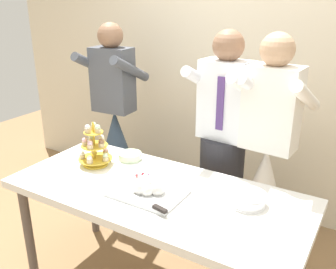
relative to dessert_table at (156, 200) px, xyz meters
The scene contains 9 objects.
rear_wall 1.60m from the dessert_table, 90.00° to the left, with size 5.20×0.10×2.90m, color beige.
dessert_table is the anchor object (origin of this frame).
cupcake_stand 0.58m from the dessert_table, behind, with size 0.23×0.23×0.31m.
main_cake_tray 0.13m from the dessert_table, 101.50° to the right, with size 0.43×0.32×0.13m.
plate_stack 0.55m from the dessert_table, 12.83° to the left, with size 0.20×0.21×0.07m.
round_cake 0.46m from the dessert_table, 146.16° to the left, with size 0.24×0.24×0.06m.
person_groom 0.68m from the dessert_table, 77.74° to the left, with size 0.49×0.52×1.66m.
person_bride 0.79m from the dessert_table, 52.98° to the left, with size 0.56×0.56×1.66m.
person_guest 1.20m from the dessert_table, 140.29° to the left, with size 0.56×0.56×1.66m.
Camera 1 is at (1.06, -1.63, 1.86)m, focal length 39.54 mm.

